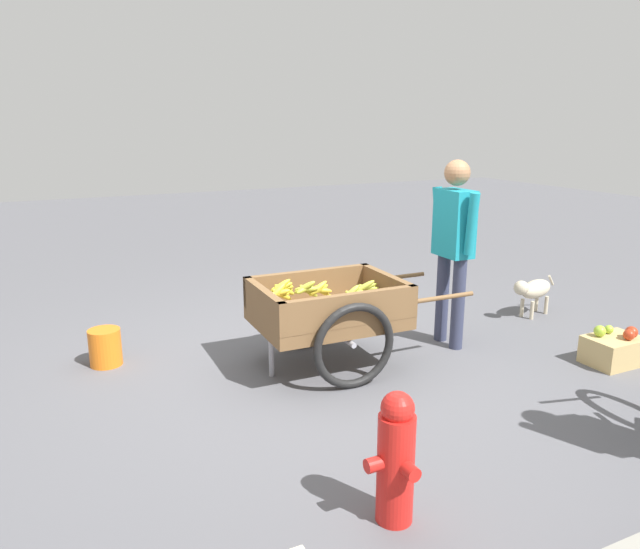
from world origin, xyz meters
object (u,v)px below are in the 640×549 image
(vendor_person, at_px, (454,237))
(plastic_bucket, at_px, (105,347))
(apple_crate, at_px, (614,349))
(dog, at_px, (534,290))
(fruit_cart, at_px, (328,313))
(fire_hydrant, at_px, (396,458))

(vendor_person, bearing_deg, plastic_bucket, -16.56)
(plastic_bucket, xyz_separation_m, apple_crate, (-3.63, 1.74, -0.02))
(apple_crate, bearing_deg, dog, -104.52)
(fruit_cart, xyz_separation_m, dog, (-2.37, -0.23, -0.17))
(fruit_cart, distance_m, dog, 2.38)
(fruit_cart, xyz_separation_m, apple_crate, (-2.06, 0.95, -0.31))
(vendor_person, relative_size, plastic_bucket, 5.38)
(plastic_bucket, relative_size, apple_crate, 0.66)
(plastic_bucket, bearing_deg, fire_hydrant, 111.33)
(vendor_person, xyz_separation_m, fire_hydrant, (1.70, 1.79, -0.60))
(fire_hydrant, distance_m, apple_crate, 2.76)
(fruit_cart, bearing_deg, fire_hydrant, 73.06)
(fire_hydrant, bearing_deg, dog, -145.01)
(fruit_cart, height_order, fire_hydrant, fruit_cart)
(plastic_bucket, height_order, apple_crate, apple_crate)
(vendor_person, relative_size, apple_crate, 3.57)
(plastic_bucket, bearing_deg, dog, 171.93)
(vendor_person, bearing_deg, apple_crate, 134.50)
(fruit_cart, xyz_separation_m, plastic_bucket, (1.57, -0.78, -0.29))
(dog, xyz_separation_m, plastic_bucket, (3.94, -0.56, -0.12))
(vendor_person, bearing_deg, fire_hydrant, 46.48)
(vendor_person, xyz_separation_m, apple_crate, (-0.91, 0.93, -0.81))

